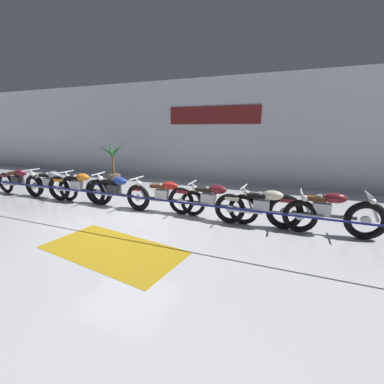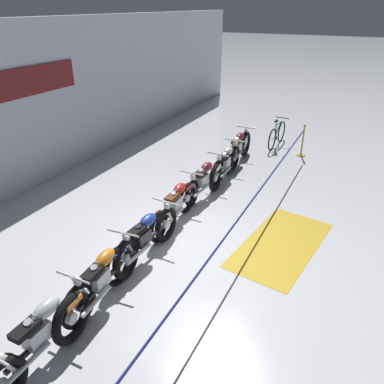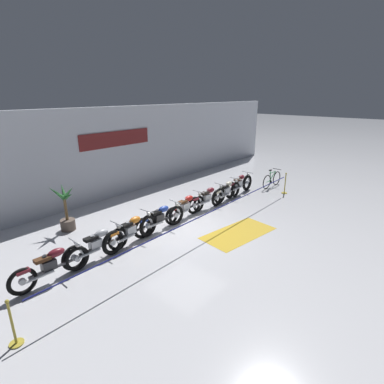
% 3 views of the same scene
% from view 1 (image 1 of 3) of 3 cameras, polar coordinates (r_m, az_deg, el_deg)
% --- Properties ---
extents(ground_plane, '(120.00, 120.00, 0.00)m').
position_cam_1_polar(ground_plane, '(7.02, -14.33, -5.17)').
color(ground_plane, silver).
extents(back_wall, '(28.00, 0.29, 4.20)m').
position_cam_1_polar(back_wall, '(11.17, 0.98, 13.29)').
color(back_wall, silver).
rests_on(back_wall, ground).
extents(motorcycle_maroon_0, '(2.17, 0.62, 0.94)m').
position_cam_1_polar(motorcycle_maroon_0, '(10.63, -34.06, 1.96)').
color(motorcycle_maroon_0, black).
rests_on(motorcycle_maroon_0, ground).
extents(motorcycle_silver_1, '(2.24, 0.62, 0.95)m').
position_cam_1_polar(motorcycle_silver_1, '(9.54, -28.87, 1.57)').
color(motorcycle_silver_1, black).
rests_on(motorcycle_silver_1, ground).
extents(motorcycle_orange_2, '(2.34, 0.62, 0.97)m').
position_cam_1_polar(motorcycle_orange_2, '(8.60, -23.81, 0.90)').
color(motorcycle_orange_2, black).
rests_on(motorcycle_orange_2, ground).
extents(motorcycle_blue_3, '(2.33, 0.62, 0.95)m').
position_cam_1_polar(motorcycle_blue_3, '(7.75, -16.58, 0.14)').
color(motorcycle_blue_3, black).
rests_on(motorcycle_blue_3, ground).
extents(motorcycle_red_4, '(2.36, 0.62, 0.92)m').
position_cam_1_polar(motorcycle_red_4, '(7.02, -6.16, -0.88)').
color(motorcycle_red_4, black).
rests_on(motorcycle_red_4, ground).
extents(motorcycle_maroon_5, '(2.42, 0.62, 0.95)m').
position_cam_1_polar(motorcycle_maroon_5, '(6.46, 4.22, -2.03)').
color(motorcycle_maroon_5, black).
rests_on(motorcycle_maroon_5, ground).
extents(motorcycle_cream_6, '(2.31, 0.62, 0.95)m').
position_cam_1_polar(motorcycle_cream_6, '(6.13, 15.69, -3.50)').
color(motorcycle_cream_6, black).
rests_on(motorcycle_cream_6, ground).
extents(motorcycle_maroon_7, '(2.40, 0.62, 0.99)m').
position_cam_1_polar(motorcycle_maroon_7, '(6.23, 27.24, -4.12)').
color(motorcycle_maroon_7, black).
rests_on(motorcycle_maroon_7, ground).
extents(potted_palm_left_of_row, '(0.92, 0.97, 1.73)m').
position_cam_1_polar(potted_palm_left_of_row, '(11.05, -17.02, 5.37)').
color(potted_palm_left_of_row, brown).
rests_on(potted_palm_left_of_row, ground).
extents(stanchion_far_left, '(12.39, 0.28, 1.05)m').
position_cam_1_polar(stanchion_far_left, '(7.10, -29.26, -0.00)').
color(stanchion_far_left, gold).
rests_on(stanchion_far_left, ground).
extents(floor_banner, '(2.92, 1.74, 0.01)m').
position_cam_1_polar(floor_banner, '(5.24, -17.19, -12.16)').
color(floor_banner, '#B78E19').
rests_on(floor_banner, ground).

